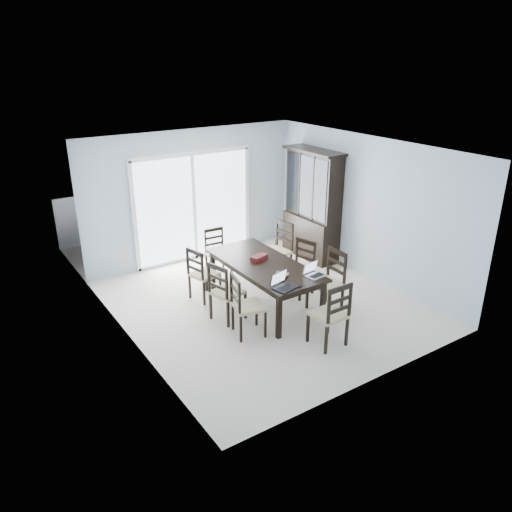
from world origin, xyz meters
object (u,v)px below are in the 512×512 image
at_px(dining_table, 264,268).
at_px(chair_right_mid, 302,262).
at_px(chair_left_near, 242,299).
at_px(laptop_dark, 286,285).
at_px(china_hutch, 312,206).
at_px(chair_left_mid, 223,286).
at_px(laptop_silver, 316,273).
at_px(cell_phone, 298,286).
at_px(chair_left_far, 200,269).
at_px(game_box, 259,257).
at_px(chair_right_near, 331,274).
at_px(chair_right_far, 280,243).
at_px(chair_end_near, 333,309).
at_px(hot_tub, 161,224).
at_px(chair_end_far, 216,247).

xyz_separation_m(dining_table, chair_right_mid, (0.80, 0.02, -0.09)).
height_order(chair_left_near, laptop_dark, chair_left_near).
height_order(chair_left_near, chair_right_mid, chair_left_near).
relative_size(china_hutch, chair_left_near, 1.96).
xyz_separation_m(dining_table, chair_left_mid, (-0.84, -0.11, -0.07)).
xyz_separation_m(laptop_silver, cell_phone, (-0.45, -0.14, -0.04)).
bearing_deg(chair_left_far, game_box, 42.31).
xyz_separation_m(chair_right_mid, laptop_dark, (-1.06, -0.95, 0.22)).
bearing_deg(chair_left_mid, chair_left_far, 162.73).
bearing_deg(cell_phone, chair_left_mid, 157.15).
bearing_deg(game_box, chair_right_near, -48.38).
xyz_separation_m(chair_right_far, laptop_dark, (-1.18, -1.76, 0.17)).
distance_m(chair_right_far, chair_end_near, 2.58).
relative_size(cell_phone, game_box, 0.33).
bearing_deg(chair_left_mid, hot_tub, 157.05).
bearing_deg(hot_tub, dining_table, -84.87).
height_order(dining_table, laptop_silver, laptop_silver).
distance_m(chair_end_near, chair_end_far, 3.13).
bearing_deg(laptop_silver, game_box, 101.77).
relative_size(chair_right_mid, laptop_dark, 2.91).
relative_size(dining_table, cell_phone, 22.49).
distance_m(chair_end_near, game_box, 1.79).
xyz_separation_m(chair_end_near, chair_end_far, (-0.12, 3.13, -0.07)).
distance_m(chair_end_near, hot_tub, 5.07).
bearing_deg(chair_right_near, chair_left_near, 87.76).
bearing_deg(chair_right_near, chair_left_far, 48.94).
distance_m(chair_end_far, laptop_dark, 2.48).
bearing_deg(chair_right_near, chair_end_far, 21.90).
bearing_deg(laptop_dark, chair_right_mid, 29.99).
distance_m(chair_left_far, cell_phone, 1.88).
bearing_deg(hot_tub, chair_end_near, -85.63).
distance_m(chair_left_far, chair_right_mid, 1.75).
height_order(chair_right_near, cell_phone, chair_right_near).
bearing_deg(china_hutch, game_box, -151.76).
bearing_deg(chair_left_far, laptop_dark, 4.59).
relative_size(chair_left_far, chair_end_near, 0.94).
height_order(dining_table, cell_phone, cell_phone).
relative_size(chair_left_mid, hot_tub, 0.56).
relative_size(china_hutch, hot_tub, 1.09).
relative_size(dining_table, game_box, 7.51).
distance_m(chair_right_mid, hot_tub, 3.61).
distance_m(laptop_silver, cell_phone, 0.48).
height_order(chair_right_far, cell_phone, chair_right_far).
bearing_deg(chair_end_near, chair_right_far, 69.91).
bearing_deg(chair_left_near, game_box, 147.28).
height_order(chair_left_near, chair_end_far, chair_left_near).
bearing_deg(cell_phone, laptop_silver, 44.28).
distance_m(dining_table, chair_right_near, 1.08).
bearing_deg(chair_left_near, chair_end_near, 55.39).
distance_m(china_hutch, chair_right_far, 1.26).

